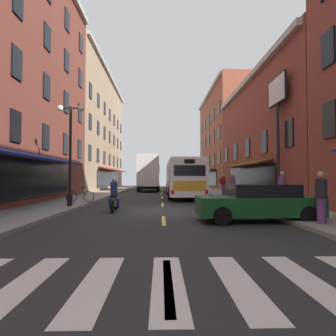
# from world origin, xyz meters

# --- Properties ---
(ground_plane) EXTENTS (34.80, 80.00, 0.10)m
(ground_plane) POSITION_xyz_m (0.00, 0.00, -0.05)
(ground_plane) COLOR #28282B
(lane_centre_dashes) EXTENTS (0.14, 73.90, 0.01)m
(lane_centre_dashes) POSITION_xyz_m (0.00, -0.25, 0.00)
(lane_centre_dashes) COLOR #DBCC4C
(lane_centre_dashes) RESTS_ON ground
(crosswalk_near) EXTENTS (7.10, 2.80, 0.01)m
(crosswalk_near) POSITION_xyz_m (0.00, -10.00, 0.00)
(crosswalk_near) COLOR silver
(crosswalk_near) RESTS_ON ground
(sidewalk_left) EXTENTS (3.00, 80.00, 0.14)m
(sidewalk_left) POSITION_xyz_m (-5.90, 0.00, 0.07)
(sidewalk_left) COLOR gray
(sidewalk_left) RESTS_ON ground
(sidewalk_right) EXTENTS (3.00, 80.00, 0.14)m
(sidewalk_right) POSITION_xyz_m (5.90, 0.00, 0.07)
(sidewalk_right) COLOR gray
(sidewalk_right) RESTS_ON ground
(billboard_sign) EXTENTS (0.40, 2.48, 7.70)m
(billboard_sign) POSITION_xyz_m (7.05, 2.88, 5.92)
(billboard_sign) COLOR black
(billboard_sign) RESTS_ON sidewalk_right
(transit_bus) EXTENTS (2.65, 12.05, 3.05)m
(transit_bus) POSITION_xyz_m (1.76, 10.17, 1.60)
(transit_bus) COLOR white
(transit_bus) RESTS_ON ground
(box_truck) EXTENTS (2.49, 7.01, 4.23)m
(box_truck) POSITION_xyz_m (-1.50, 19.68, 2.15)
(box_truck) COLOR black
(box_truck) RESTS_ON ground
(sedan_near) EXTENTS (1.97, 4.60, 1.31)m
(sedan_near) POSITION_xyz_m (-1.55, 28.12, 0.68)
(sedan_near) COLOR maroon
(sedan_near) RESTS_ON ground
(sedan_mid) EXTENTS (4.45, 1.96, 1.38)m
(sedan_mid) POSITION_xyz_m (3.52, -3.83, 0.71)
(sedan_mid) COLOR #144723
(sedan_mid) RESTS_ON ground
(motorcycle_rider) EXTENTS (0.62, 2.07, 1.66)m
(motorcycle_rider) POSITION_xyz_m (-2.36, -0.48, 0.71)
(motorcycle_rider) COLOR black
(motorcycle_rider) RESTS_ON ground
(bicycle_near) EXTENTS (1.71, 0.48, 0.91)m
(bicycle_near) POSITION_xyz_m (-5.01, 3.23, 0.50)
(bicycle_near) COLOR black
(bicycle_near) RESTS_ON sidewalk_left
(pedestrian_near) EXTENTS (0.52, 0.38, 1.81)m
(pedestrian_near) POSITION_xyz_m (5.03, 9.14, 1.10)
(pedestrian_near) COLOR #66387F
(pedestrian_near) RESTS_ON sidewalk_right
(pedestrian_mid) EXTENTS (0.36, 0.36, 1.70)m
(pedestrian_mid) POSITION_xyz_m (5.12, -5.24, 1.01)
(pedestrian_mid) COLOR #66387F
(pedestrian_mid) RESTS_ON sidewalk_right
(pedestrian_far) EXTENTS (0.36, 0.36, 1.82)m
(pedestrian_far) POSITION_xyz_m (6.26, 0.47, 1.08)
(pedestrian_far) COLOR #66387F
(pedestrian_far) RESTS_ON sidewalk_right
(pedestrian_rear) EXTENTS (0.36, 0.36, 1.84)m
(pedestrian_rear) POSITION_xyz_m (4.95, 5.66, 1.10)
(pedestrian_rear) COLOR #4C4C51
(pedestrian_rear) RESTS_ON sidewalk_right
(street_lamp_twin) EXTENTS (1.42, 0.32, 5.35)m
(street_lamp_twin) POSITION_xyz_m (-4.90, 0.85, 3.10)
(street_lamp_twin) COLOR black
(street_lamp_twin) RESTS_ON sidewalk_left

